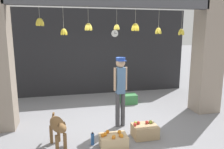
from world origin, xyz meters
TOP-DOWN VIEW (x-y plane):
  - ground_plane at (0.00, 0.00)m, footprint 60.00×60.00m
  - shop_back_wall at (0.00, 2.92)m, footprint 6.93×0.12m
  - shop_pillar_right at (2.82, 0.30)m, footprint 0.70×0.60m
  - storefront_awning at (-0.02, 0.12)m, footprint 5.03×0.29m
  - dog at (-1.44, -1.01)m, footprint 0.42×0.94m
  - shopkeeper at (0.06, -0.23)m, footprint 0.34×0.29m
  - fruit_crate_oranges at (-0.33, -1.18)m, footprint 0.57×0.37m
  - fruit_crate_apples at (0.45, -0.92)m, footprint 0.55×0.43m
  - produce_box_green at (0.79, 1.43)m, footprint 0.53×0.40m
  - water_bottle at (-0.74, -1.01)m, footprint 0.07×0.07m
  - wall_clock at (0.65, 2.84)m, footprint 0.28×0.03m

SIDE VIEW (x-z plane):
  - ground_plane at x=0.00m, z-range 0.00..0.00m
  - water_bottle at x=-0.74m, z-range -0.01..0.27m
  - fruit_crate_oranges at x=-0.33m, z-range -0.03..0.29m
  - fruit_crate_apples at x=0.45m, z-range -0.03..0.32m
  - produce_box_green at x=0.79m, z-range 0.00..0.31m
  - dog at x=-1.44m, z-range 0.13..0.83m
  - shopkeeper at x=0.06m, z-range 0.17..1.92m
  - shop_back_wall at x=0.00m, z-range 0.00..3.17m
  - shop_pillar_right at x=2.82m, z-range 0.00..3.17m
  - wall_clock at x=0.65m, z-range 2.14..2.42m
  - storefront_awning at x=-0.02m, z-range 2.52..3.45m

